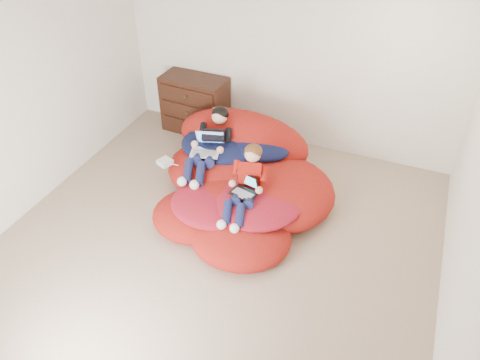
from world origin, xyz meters
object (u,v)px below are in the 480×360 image
object	(u,v)px
older_boy	(210,141)
laptop_white	(207,146)
dresser	(195,105)
younger_boy	(246,181)
laptop_black	(245,187)
beanbag_pile	(241,179)

from	to	relation	value
older_boy	laptop_white	size ratio (longest dim) A/B	2.58
dresser	laptop_white	world-z (taller)	dresser
dresser	younger_boy	size ratio (longest dim) A/B	1.11
dresser	laptop_black	distance (m)	2.37
beanbag_pile	laptop_white	distance (m)	0.62
older_boy	younger_boy	bearing A→B (deg)	-38.46
dresser	laptop_black	size ratio (longest dim) A/B	3.10
beanbag_pile	laptop_white	xyz separation A→B (m)	(-0.50, 0.05, 0.37)
dresser	younger_boy	xyz separation A→B (m)	(1.57, -1.74, 0.17)
laptop_white	laptop_black	bearing A→B (deg)	-35.44
older_boy	laptop_white	xyz separation A→B (m)	(0.00, -0.10, -0.02)
younger_boy	laptop_white	distance (m)	0.90
beanbag_pile	laptop_white	bearing A→B (deg)	173.70
beanbag_pile	younger_boy	bearing A→B (deg)	-60.02
younger_boy	laptop_white	bearing A→B (deg)	146.53
laptop_white	older_boy	bearing A→B (deg)	90.00
beanbag_pile	older_boy	xyz separation A→B (m)	(-0.50, 0.15, 0.39)
laptop_black	younger_boy	bearing A→B (deg)	90.00
laptop_white	laptop_black	distance (m)	0.92
beanbag_pile	laptop_black	distance (m)	0.62
older_boy	younger_boy	xyz separation A→B (m)	(0.75, -0.60, -0.02)
older_boy	dresser	bearing A→B (deg)	125.62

